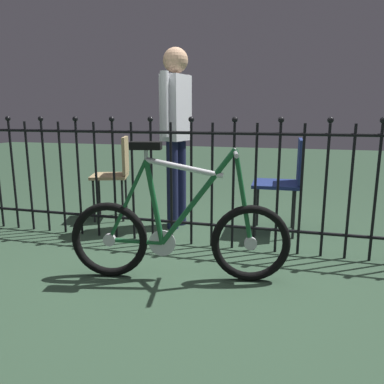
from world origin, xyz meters
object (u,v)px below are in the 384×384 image
bicycle (179,234)px  chair_navy (286,177)px  chair_tan (117,169)px  person_visitor (176,123)px

bicycle → chair_navy: (0.65, 1.22, 0.22)m
chair_navy → chair_tan: 1.73m
chair_tan → person_visitor: bearing=-10.3°
bicycle → person_visitor: size_ratio=0.86×
chair_navy → bicycle: bearing=-118.2°
chair_navy → chair_tan: size_ratio=1.02×
person_visitor → bicycle: bearing=-71.8°
chair_navy → person_visitor: (-1.03, -0.07, 0.48)m
chair_tan → chair_navy: bearing=-1.8°
chair_tan → person_visitor: person_visitor is taller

